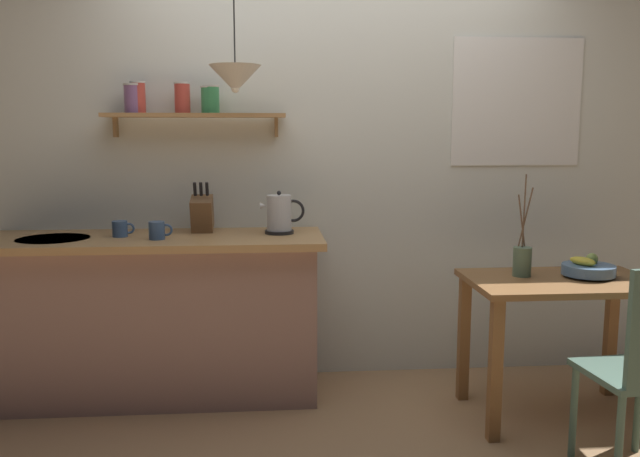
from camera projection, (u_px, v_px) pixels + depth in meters
name	position (u px, v px, depth m)	size (l,w,h in m)	color
ground_plane	(343.00, 413.00, 3.45)	(14.00, 14.00, 0.00)	#A87F56
back_wall	(365.00, 152.00, 3.91)	(6.80, 0.11, 2.70)	silver
kitchen_counter	(157.00, 316.00, 3.61)	(1.83, 0.63, 0.91)	gray
wall_shelf	(181.00, 106.00, 3.63)	(1.01, 0.20, 0.30)	tan
dining_table	(560.00, 305.00, 3.33)	(0.94, 0.60, 0.73)	brown
fruit_bowl	(588.00, 269.00, 3.35)	(0.27, 0.27, 0.12)	#51759E
twig_vase	(522.00, 260.00, 3.37)	(0.10, 0.09, 0.53)	#567056
electric_kettle	(280.00, 214.00, 3.62)	(0.25, 0.16, 0.24)	black
knife_block	(202.00, 213.00, 3.66)	(0.12, 0.18, 0.29)	brown
coffee_mug_by_sink	(121.00, 229.00, 3.52)	(0.12, 0.08, 0.09)	#3D5B89
coffee_mug_spare	(158.00, 230.00, 3.43)	(0.12, 0.08, 0.09)	#3D5B89
pendant_lamp	(235.00, 79.00, 3.37)	(0.27, 0.27, 0.59)	black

